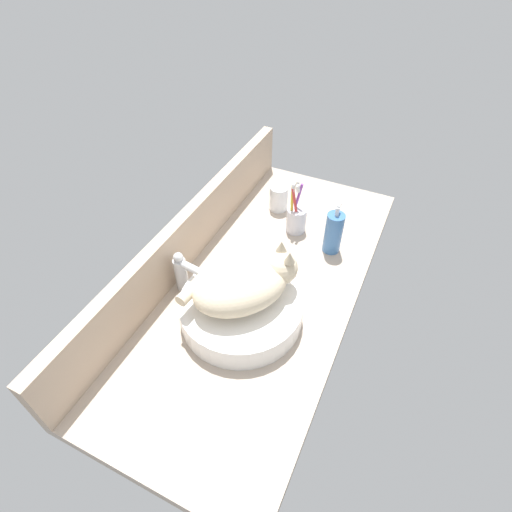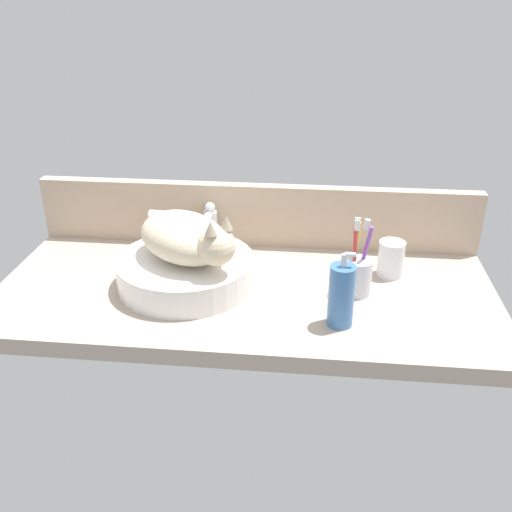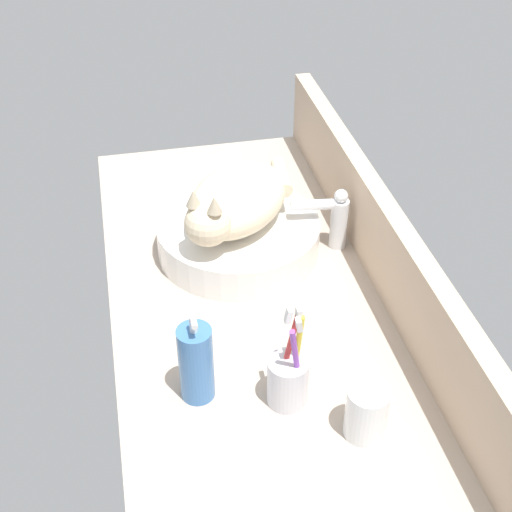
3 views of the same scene
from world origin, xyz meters
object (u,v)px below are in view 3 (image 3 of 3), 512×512
cat (237,201)px  soap_dispenser (196,363)px  faucet (334,217)px  water_glass (366,414)px  sink_basin (240,236)px  toothbrush_cup (289,378)px

cat → soap_dispenser: bearing=-20.7°
cat → soap_dispenser: 38.46cm
faucet → water_glass: bearing=-11.0°
sink_basin → faucet: size_ratio=2.42×
sink_basin → cat: 9.41cm
toothbrush_cup → soap_dispenser: bearing=-107.0°
sink_basin → cat: bearing=-37.2°
soap_dispenser → toothbrush_cup: bearing=73.0°
water_glass → toothbrush_cup: bearing=-131.6°
cat → faucet: bearing=86.1°
water_glass → faucet: bearing=169.0°
sink_basin → soap_dispenser: (36.67, -14.28, 3.57)cm
soap_dispenser → toothbrush_cup: (4.31, 14.09, -2.13)cm
sink_basin → faucet: faucet is taller
sink_basin → toothbrush_cup: (40.98, -0.19, 1.45)cm
soap_dispenser → toothbrush_cup: 14.88cm
sink_basin → water_glass: size_ratio=3.62×
faucet → toothbrush_cup: (38.56, -19.07, -2.31)cm
faucet → soap_dispenser: soap_dispenser is taller
sink_basin → soap_dispenser: soap_dispenser is taller
cat → water_glass: 50.53cm
faucet → toothbrush_cup: toothbrush_cup is taller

